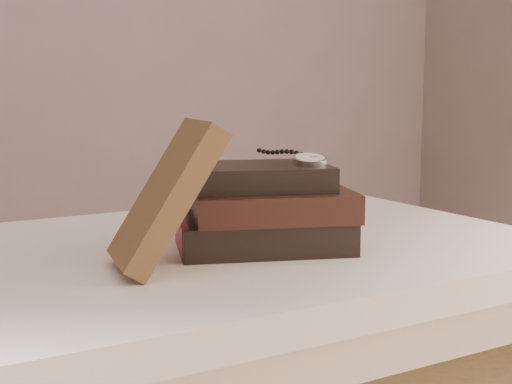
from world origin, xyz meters
TOP-DOWN VIEW (x-y plane):
  - table at (0.00, 0.35)m, footprint 1.00×0.60m
  - book_stack at (0.10, 0.29)m, footprint 0.26×0.22m
  - journal at (-0.06, 0.25)m, footprint 0.14×0.14m
  - pocket_watch at (0.15, 0.27)m, footprint 0.06×0.15m
  - eyeglasses at (0.05, 0.39)m, footprint 0.12×0.13m

SIDE VIEW (x-z plane):
  - table at x=0.00m, z-range 0.28..1.03m
  - book_stack at x=0.10m, z-range 0.75..0.86m
  - eyeglasses at x=0.05m, z-range 0.79..0.83m
  - journal at x=-0.06m, z-range 0.75..0.92m
  - pocket_watch at x=0.15m, z-range 0.86..0.88m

